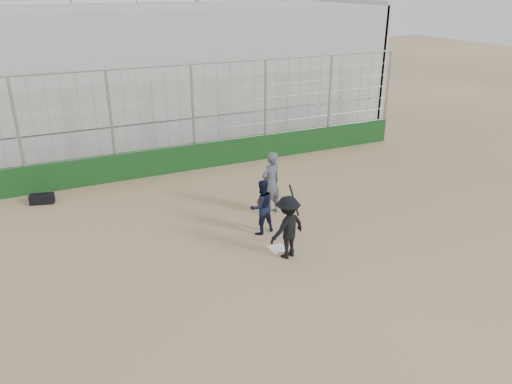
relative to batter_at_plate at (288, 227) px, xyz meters
name	(u,v)px	position (x,y,z in m)	size (l,w,h in m)	color
ground	(277,249)	(-0.05, 0.44, -0.86)	(90.00, 90.00, 0.00)	olive
home_plate	(277,248)	(-0.05, 0.44, -0.85)	(0.44, 0.44, 0.02)	white
backstop	(195,145)	(-0.05, 7.44, 0.10)	(18.10, 0.25, 4.04)	#113514
bleachers	(158,73)	(-0.05, 12.40, 2.06)	(20.25, 6.70, 6.98)	#999999
batter_at_plate	(288,227)	(0.00, 0.00, 0.00)	(1.25, 0.94, 1.87)	black
catcher_crouched	(262,215)	(-0.04, 1.48, -0.30)	(0.91, 0.77, 1.12)	black
umpire	(271,186)	(0.79, 2.58, 0.05)	(0.74, 0.48, 1.82)	#434855
equipment_bag	(42,199)	(-5.69, 6.40, -0.70)	(0.81, 0.50, 0.36)	black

